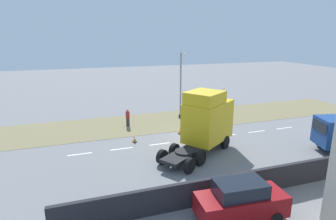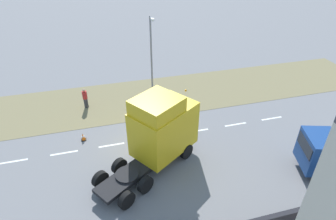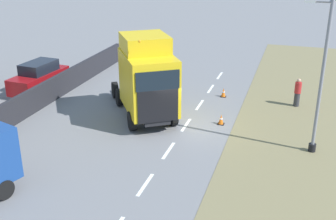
# 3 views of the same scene
# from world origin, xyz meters

# --- Properties ---
(ground_plane) EXTENTS (120.00, 120.00, 0.00)m
(ground_plane) POSITION_xyz_m (0.00, 0.00, 0.00)
(ground_plane) COLOR slate
(ground_plane) RESTS_ON ground
(grass_verge) EXTENTS (7.00, 44.00, 0.01)m
(grass_verge) POSITION_xyz_m (-6.00, 0.00, 0.01)
(grass_verge) COLOR olive
(grass_verge) RESTS_ON ground
(lane_markings) EXTENTS (0.16, 21.00, 0.00)m
(lane_markings) POSITION_xyz_m (0.00, -0.70, 0.00)
(lane_markings) COLOR white
(lane_markings) RESTS_ON ground
(lorry_cab) EXTENTS (5.93, 7.10, 4.87)m
(lorry_cab) POSITION_xyz_m (2.29, -0.83, 2.38)
(lorry_cab) COLOR black
(lorry_cab) RESTS_ON ground
(flatbed_truck) EXTENTS (3.63, 5.56, 2.73)m
(flatbed_truck) POSITION_xyz_m (5.96, 8.38, 1.44)
(flatbed_truck) COLOR navy
(flatbed_truck) RESTS_ON ground
(lamp_post) EXTENTS (1.29, 0.34, 7.09)m
(lamp_post) POSITION_xyz_m (-6.48, 0.52, 3.25)
(lamp_post) COLOR black
(lamp_post) RESTS_ON ground
(pedestrian) EXTENTS (0.39, 0.39, 1.76)m
(pedestrian) POSITION_xyz_m (-5.65, -5.46, 0.86)
(pedestrian) COLOR #333338
(pedestrian) RESTS_ON ground
(traffic_cone_lead) EXTENTS (0.36, 0.36, 0.58)m
(traffic_cone_lead) POSITION_xyz_m (-1.11, -5.79, 0.28)
(traffic_cone_lead) COLOR black
(traffic_cone_lead) RESTS_ON ground
(traffic_cone_trailing) EXTENTS (0.36, 0.36, 0.58)m
(traffic_cone_trailing) POSITION_xyz_m (-1.80, -1.38, 0.28)
(traffic_cone_trailing) COLOR black
(traffic_cone_trailing) RESTS_ON ground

